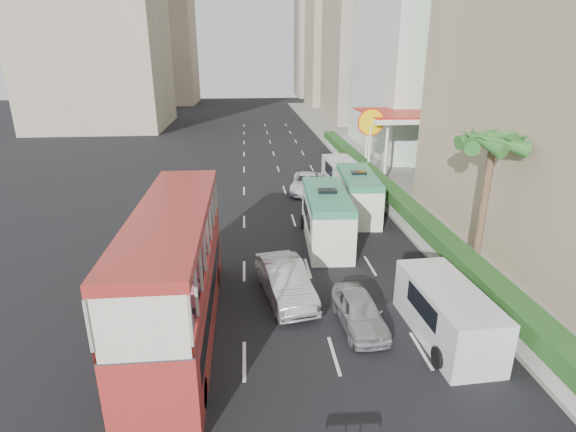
{
  "coord_description": "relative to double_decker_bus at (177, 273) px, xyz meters",
  "views": [
    {
      "loc": [
        -3.28,
        -15.18,
        10.13
      ],
      "look_at": [
        -1.5,
        4.0,
        3.2
      ],
      "focal_mm": 28.0,
      "sensor_mm": 36.0,
      "label": 1
    }
  ],
  "objects": [
    {
      "name": "van_asset",
      "position": [
        7.33,
        18.36,
        -2.53
      ],
      "size": [
        3.32,
        5.45,
        1.41
      ],
      "primitive_type": "imported",
      "rotation": [
        0.0,
        0.0,
        -0.2
      ],
      "color": "silver",
      "rests_on": "ground"
    },
    {
      "name": "panel_van_far",
      "position": [
        10.27,
        19.39,
        -1.44
      ],
      "size": [
        2.41,
        5.53,
        2.18
      ],
      "primitive_type": "cube",
      "rotation": [
        0.0,
        0.0,
        0.04
      ],
      "color": "silver",
      "rests_on": "ground"
    },
    {
      "name": "palm_tree",
      "position": [
        13.8,
        4.0,
        0.85
      ],
      "size": [
        0.36,
        0.36,
        6.4
      ],
      "primitive_type": "cylinder",
      "color": "brown",
      "rests_on": "sidewalk"
    },
    {
      "name": "tower_far_b",
      "position": [
        23.0,
        104.0,
        17.47
      ],
      "size": [
        14.0,
        14.0,
        40.0
      ],
      "primitive_type": "cube",
      "color": "tan",
      "rests_on": "ground"
    },
    {
      "name": "panel_van_near",
      "position": [
        9.98,
        -1.25,
        -1.49
      ],
      "size": [
        2.34,
        5.29,
        2.08
      ],
      "primitive_type": "cube",
      "rotation": [
        0.0,
        0.0,
        0.05
      ],
      "color": "silver",
      "rests_on": "ground"
    },
    {
      "name": "minibus_far",
      "position": [
        9.94,
        12.7,
        -1.12
      ],
      "size": [
        2.6,
        6.52,
        2.83
      ],
      "primitive_type": "cube",
      "rotation": [
        0.0,
        0.0,
        -0.07
      ],
      "color": "silver",
      "rests_on": "ground"
    },
    {
      "name": "sidewalk",
      "position": [
        15.0,
        25.0,
        -2.44
      ],
      "size": [
        6.0,
        120.0,
        0.18
      ],
      "primitive_type": "cube",
      "color": "#99968C",
      "rests_on": "ground"
    },
    {
      "name": "minibus_near",
      "position": [
        7.07,
        8.33,
        -1.05
      ],
      "size": [
        2.55,
        6.78,
        2.96
      ],
      "primitive_type": "cube",
      "rotation": [
        0.0,
        0.0,
        -0.05
      ],
      "color": "silver",
      "rests_on": "ground"
    },
    {
      "name": "hedge",
      "position": [
        12.2,
        14.0,
        -1.0
      ],
      "size": [
        1.1,
        44.0,
        0.7
      ],
      "primitive_type": "cube",
      "color": "#2D6626",
      "rests_on": "kerb_wall"
    },
    {
      "name": "car_silver_lane_a",
      "position": [
        4.21,
        2.27,
        -2.53
      ],
      "size": [
        2.58,
        5.16,
        1.62
      ],
      "primitive_type": "imported",
      "rotation": [
        0.0,
        0.0,
        0.18
      ],
      "color": "#B0B3B7",
      "rests_on": "ground"
    },
    {
      "name": "shell_station",
      "position": [
        16.0,
        23.0,
        0.22
      ],
      "size": [
        6.5,
        8.0,
        5.5
      ],
      "primitive_type": "cube",
      "color": "silver",
      "rests_on": "ground"
    },
    {
      "name": "car_silver_lane_b",
      "position": [
        6.93,
        -0.21,
        -2.53
      ],
      "size": [
        1.81,
        3.97,
        1.32
      ],
      "primitive_type": "imported",
      "rotation": [
        0.0,
        0.0,
        0.06
      ],
      "color": "#B0B3B7",
      "rests_on": "ground"
    },
    {
      "name": "ground_plane",
      "position": [
        6.0,
        0.0,
        -2.53
      ],
      "size": [
        200.0,
        200.0,
        0.0
      ],
      "primitive_type": "plane",
      "color": "black",
      "rests_on": "ground"
    },
    {
      "name": "double_decker_bus",
      "position": [
        0.0,
        0.0,
        0.0
      ],
      "size": [
        2.5,
        11.0,
        5.06
      ],
      "primitive_type": "cube",
      "color": "#A22A26",
      "rests_on": "ground"
    },
    {
      "name": "kerb_wall",
      "position": [
        12.2,
        14.0,
        -1.85
      ],
      "size": [
        0.3,
        44.0,
        1.0
      ],
      "primitive_type": "cube",
      "color": "silver",
      "rests_on": "sidewalk"
    }
  ]
}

